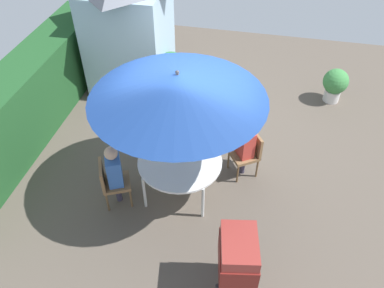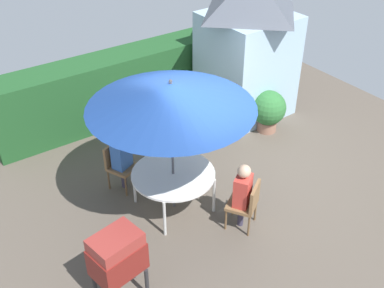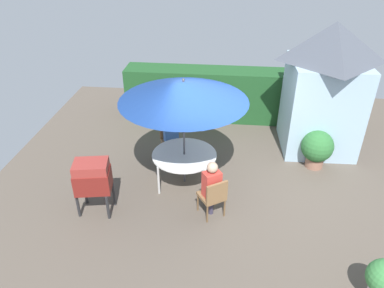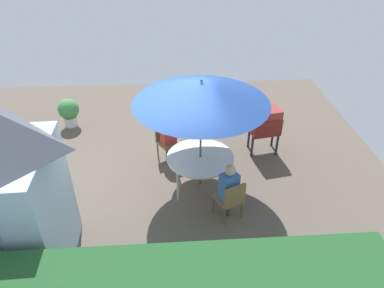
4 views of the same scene
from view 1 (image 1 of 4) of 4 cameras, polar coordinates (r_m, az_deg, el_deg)
name	(u,v)px [view 1 (image 1 of 4)]	position (r m, az deg, el deg)	size (l,w,h in m)	color
ground_plane	(196,154)	(7.84, 0.54, -1.42)	(11.00, 11.00, 0.00)	brown
hedge_backdrop	(27,101)	(8.59, -23.06, 5.81)	(6.30, 0.88, 1.53)	#1E4C23
garden_shed	(127,16)	(9.24, -9.47, 18.00)	(1.94, 1.88, 3.29)	#9EBCD1
patio_table	(180,162)	(6.67, -1.78, -2.71)	(1.45, 1.45, 0.75)	white
patio_umbrella	(178,87)	(5.67, -2.12, 8.43)	(2.69, 2.69, 2.53)	#4C4C51
bbq_grill	(238,256)	(5.41, 6.76, -16.04)	(0.78, 0.62, 1.20)	maroon
chair_near_shed	(248,151)	(7.21, 8.25, -1.03)	(0.64, 0.64, 0.90)	olive
chair_far_side	(111,181)	(6.77, -11.80, -5.27)	(0.61, 0.61, 0.90)	olive
potted_plant_by_shed	(171,70)	(9.34, -3.04, 10.82)	(0.77, 0.77, 0.96)	#936651
potted_plant_by_grill	(335,84)	(9.55, 20.25, 8.31)	(0.57, 0.57, 0.81)	silver
person_in_red	(245,142)	(7.00, 7.83, 0.36)	(0.42, 0.39, 1.26)	#CC3D33
person_in_blue	(114,169)	(6.57, -11.38, -3.63)	(0.41, 0.36, 1.26)	#3866B2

